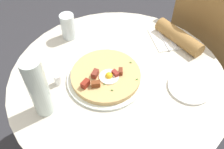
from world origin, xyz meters
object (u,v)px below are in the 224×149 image
at_px(water_glass, 68,26).
at_px(salt_shaker, 58,80).
at_px(dining_table, 117,99).
at_px(pizza_plate, 106,78).
at_px(fork, 170,37).
at_px(breakfast_pizza, 106,75).
at_px(person_seated, 202,51).
at_px(water_bottle, 38,88).
at_px(bread_plate, 190,87).
at_px(knife, 163,38).

xyz_separation_m(water_glass, salt_shaker, (0.22, -0.21, -0.04)).
relative_size(dining_table, salt_shaker, 18.84).
distance_m(pizza_plate, fork, 0.41).
xyz_separation_m(breakfast_pizza, water_glass, (-0.33, 0.05, 0.04)).
bearing_deg(person_seated, water_bottle, -96.52).
bearing_deg(salt_shaker, water_glass, 136.02).
bearing_deg(water_bottle, dining_table, 79.23).
distance_m(dining_table, breakfast_pizza, 0.20).
xyz_separation_m(bread_plate, knife, (-0.27, 0.15, 0.00)).
xyz_separation_m(pizza_plate, fork, (0.01, 0.41, 0.00)).
relative_size(bread_plate, water_bottle, 0.68).
relative_size(person_seated, knife, 6.31).
height_order(breakfast_pizza, fork, breakfast_pizza).
relative_size(breakfast_pizza, knife, 1.64).
xyz_separation_m(dining_table, water_bottle, (-0.06, -0.32, 0.30)).
height_order(bread_plate, salt_shaker, salt_shaker).
relative_size(dining_table, person_seated, 0.83).
relative_size(water_bottle, salt_shaker, 5.31).
bearing_deg(person_seated, dining_table, -94.36).
relative_size(pizza_plate, salt_shaker, 6.63).
relative_size(bread_plate, salt_shaker, 3.63).
bearing_deg(bread_plate, knife, 151.33).
height_order(bread_plate, knife, bread_plate).
xyz_separation_m(pizza_plate, bread_plate, (0.27, 0.23, -0.00)).
bearing_deg(pizza_plate, dining_table, 63.87).
distance_m(bread_plate, fork, 0.31).
bearing_deg(fork, water_glass, 75.26).
distance_m(fork, water_glass, 0.50).
distance_m(bread_plate, knife, 0.31).
height_order(dining_table, pizza_plate, pizza_plate).
height_order(person_seated, breakfast_pizza, person_seated).
bearing_deg(dining_table, bread_plate, 36.77).
height_order(pizza_plate, water_bottle, water_bottle).
bearing_deg(fork, salt_shaker, 106.06).
distance_m(dining_table, fork, 0.40).
xyz_separation_m(pizza_plate, breakfast_pizza, (0.00, -0.00, 0.02)).
relative_size(person_seated, water_bottle, 4.28).
bearing_deg(pizza_plate, fork, 88.59).
xyz_separation_m(dining_table, breakfast_pizza, (-0.02, -0.05, 0.20)).
xyz_separation_m(person_seated, breakfast_pizza, (-0.07, -0.70, 0.25)).
bearing_deg(dining_table, knife, 95.33).
distance_m(breakfast_pizza, salt_shaker, 0.20).
relative_size(water_glass, salt_shaker, 2.56).
height_order(person_seated, fork, person_seated).
height_order(breakfast_pizza, water_bottle, water_bottle).
bearing_deg(pizza_plate, person_seated, 83.98).
height_order(knife, water_bottle, water_bottle).
bearing_deg(breakfast_pizza, water_bottle, -98.08).
xyz_separation_m(pizza_plate, salt_shaker, (-0.11, -0.17, 0.02)).
bearing_deg(salt_shaker, dining_table, 57.45).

